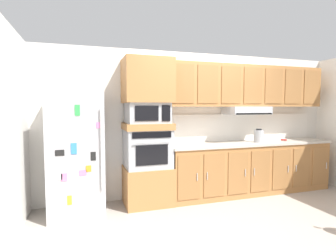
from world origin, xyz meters
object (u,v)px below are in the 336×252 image
object	(u,v)px
screwdriver	(284,140)
electric_kettle	(259,136)
refrigerator	(76,154)
built_in_oven	(147,148)
microwave	(147,113)

from	to	relation	value
screwdriver	electric_kettle	world-z (taller)	electric_kettle
screwdriver	electric_kettle	size ratio (longest dim) A/B	0.70
refrigerator	screwdriver	size ratio (longest dim) A/B	10.43
built_in_oven	microwave	size ratio (longest dim) A/B	1.09
built_in_oven	electric_kettle	size ratio (longest dim) A/B	2.92
refrigerator	microwave	distance (m)	1.22
refrigerator	built_in_oven	world-z (taller)	refrigerator
built_in_oven	screwdriver	xyz separation A→B (m)	(2.64, 0.01, 0.03)
built_in_oven	microwave	bearing A→B (deg)	-0.77
electric_kettle	microwave	bearing A→B (deg)	178.67
refrigerator	built_in_oven	distance (m)	1.07
microwave	electric_kettle	size ratio (longest dim) A/B	2.68
refrigerator	electric_kettle	distance (m)	3.12
microwave	built_in_oven	bearing A→B (deg)	179.23
built_in_oven	microwave	world-z (taller)	microwave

